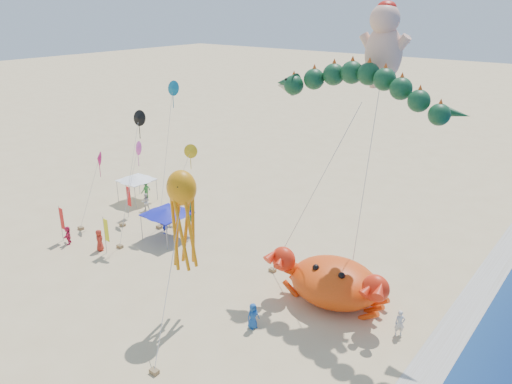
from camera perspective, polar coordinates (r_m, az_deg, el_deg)
ground at (r=35.49m, az=0.57°, el=-11.50°), size 320.00×320.00×0.00m
foam_strip at (r=31.10m, az=19.39°, el=-18.17°), size 320.00×320.00×0.00m
crab_inflatable at (r=34.15m, az=8.85°, el=-10.03°), size 8.29×5.46×3.63m
dragon_kite at (r=32.09m, az=11.79°, el=11.05°), size 12.36×3.00×15.12m
cherub_kite at (r=34.12m, az=14.40°, el=16.14°), size 2.46×4.11×19.11m
octopus_kite at (r=30.70m, az=-8.36°, el=-2.33°), size 4.01×6.44×9.71m
canopy_blue at (r=42.81m, az=-10.15°, el=-2.22°), size 3.70×3.70×2.71m
canopy_white at (r=51.55m, az=-13.53°, el=1.55°), size 3.31×3.31×2.71m
feather_flags at (r=44.16m, az=-14.97°, el=-2.49°), size 8.11×7.75×3.20m
beachgoers at (r=44.31m, az=-11.80°, el=-3.74°), size 30.61×12.24×1.88m
small_kites at (r=44.69m, az=-12.46°, el=5.38°), size 6.76×9.51×12.84m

